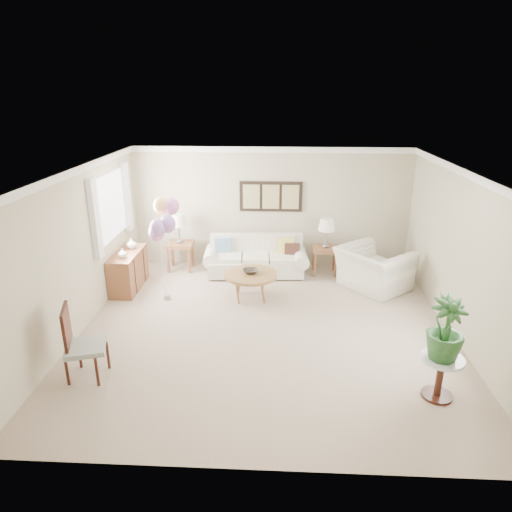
# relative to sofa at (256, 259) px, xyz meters

# --- Properties ---
(ground_plane) EXTENTS (6.00, 6.00, 0.00)m
(ground_plane) POSITION_rel_sofa_xyz_m (0.29, -2.39, -0.32)
(ground_plane) COLOR tan
(room_shell) EXTENTS (6.04, 6.04, 2.60)m
(room_shell) POSITION_rel_sofa_xyz_m (0.18, -2.30, 1.31)
(room_shell) COLOR #B8AC93
(room_shell) RESTS_ON ground
(wall_art_triptych) EXTENTS (1.35, 0.06, 0.65)m
(wall_art_triptych) POSITION_rel_sofa_xyz_m (0.29, 0.57, 1.23)
(wall_art_triptych) COLOR black
(wall_art_triptych) RESTS_ON ground
(sofa) EXTENTS (2.23, 0.93, 0.81)m
(sofa) POSITION_rel_sofa_xyz_m (0.00, 0.00, 0.00)
(sofa) COLOR #F1E4C7
(sofa) RESTS_ON ground
(end_table_left) EXTENTS (0.56, 0.51, 0.62)m
(end_table_left) POSITION_rel_sofa_xyz_m (-1.65, 0.15, 0.20)
(end_table_left) COLOR brown
(end_table_left) RESTS_ON ground
(end_table_right) EXTENTS (0.54, 0.49, 0.59)m
(end_table_right) POSITION_rel_sofa_xyz_m (1.46, 0.07, 0.18)
(end_table_right) COLOR brown
(end_table_right) RESTS_ON ground
(lamp_left) EXTENTS (0.36, 0.36, 0.63)m
(lamp_left) POSITION_rel_sofa_xyz_m (-1.65, 0.15, 0.78)
(lamp_left) COLOR gray
(lamp_left) RESTS_ON end_table_left
(lamp_right) EXTENTS (0.35, 0.35, 0.62)m
(lamp_right) POSITION_rel_sofa_xyz_m (1.46, 0.07, 0.75)
(lamp_right) COLOR gray
(lamp_right) RESTS_ON end_table_right
(coffee_table) EXTENTS (0.99, 0.99, 0.50)m
(coffee_table) POSITION_rel_sofa_xyz_m (-0.03, -1.24, 0.14)
(coffee_table) COLOR brown
(coffee_table) RESTS_ON ground
(decor_bowl) EXTENTS (0.32, 0.32, 0.07)m
(decor_bowl) POSITION_rel_sofa_xyz_m (-0.04, -1.22, 0.22)
(decor_bowl) COLOR #2B241E
(decor_bowl) RESTS_ON coffee_table
(armchair) EXTENTS (1.64, 1.66, 0.81)m
(armchair) POSITION_rel_sofa_xyz_m (2.34, -0.65, 0.09)
(armchair) COLOR #F1E4C7
(armchair) RESTS_ON ground
(side_table) EXTENTS (0.53, 0.53, 0.58)m
(side_table) POSITION_rel_sofa_xyz_m (2.54, -4.06, 0.12)
(side_table) COLOR silver
(side_table) RESTS_ON ground
(potted_plant) EXTENTS (0.58, 0.58, 0.82)m
(potted_plant) POSITION_rel_sofa_xyz_m (2.52, -4.07, 0.67)
(potted_plant) COLOR #1A491E
(potted_plant) RESTS_ON side_table
(accent_chair) EXTENTS (0.64, 0.64, 1.04)m
(accent_chair) POSITION_rel_sofa_xyz_m (-2.17, -3.86, 0.22)
(accent_chair) COLOR gray
(accent_chair) RESTS_ON ground
(credenza) EXTENTS (0.46, 1.20, 0.74)m
(credenza) POSITION_rel_sofa_xyz_m (-2.47, -0.89, 0.05)
(credenza) COLOR brown
(credenza) RESTS_ON ground
(vase_white) EXTENTS (0.19, 0.19, 0.18)m
(vase_white) POSITION_rel_sofa_xyz_m (-2.45, -1.17, 0.51)
(vase_white) COLOR silver
(vase_white) RESTS_ON credenza
(vase_sage) EXTENTS (0.20, 0.20, 0.20)m
(vase_sage) POSITION_rel_sofa_xyz_m (-2.45, -0.63, 0.52)
(vase_sage) COLOR silver
(vase_sage) RESTS_ON credenza
(balloon_cluster) EXTENTS (0.53, 0.57, 1.94)m
(balloon_cluster) POSITION_rel_sofa_xyz_m (-1.58, -1.38, 1.24)
(balloon_cluster) COLOR gray
(balloon_cluster) RESTS_ON ground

